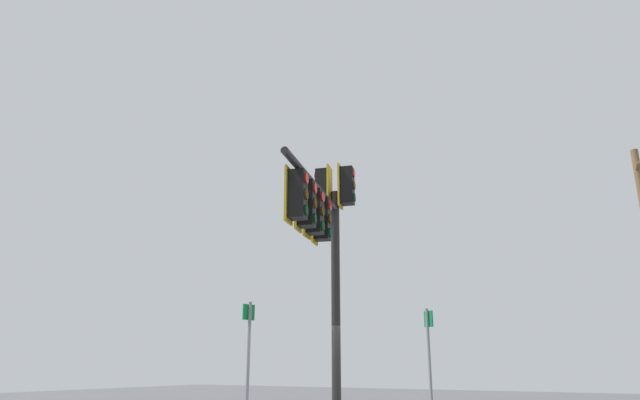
% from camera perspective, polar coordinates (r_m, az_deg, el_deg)
% --- Properties ---
extents(signal_mast_assembly, '(1.56, 4.00, 6.24)m').
position_cam_1_polar(signal_mast_assembly, '(11.82, 0.32, -2.83)').
color(signal_mast_assembly, black).
rests_on(signal_mast_assembly, ground).
extents(route_sign_primary, '(0.12, 0.32, 2.95)m').
position_cam_1_polar(route_sign_primary, '(11.95, -7.39, -16.08)').
color(route_sign_primary, slate).
rests_on(route_sign_primary, ground).
extents(route_sign_secondary, '(0.26, 0.19, 2.90)m').
position_cam_1_polar(route_sign_secondary, '(13.06, 11.17, -16.05)').
color(route_sign_secondary, slate).
rests_on(route_sign_secondary, ground).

